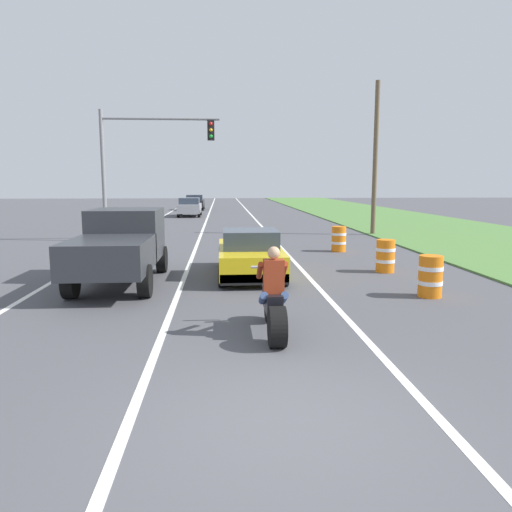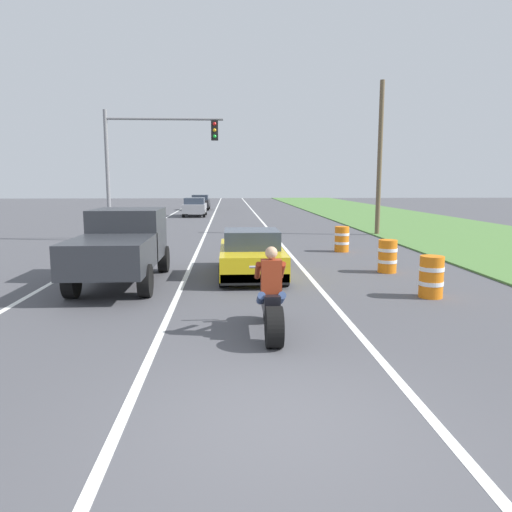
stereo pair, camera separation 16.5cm
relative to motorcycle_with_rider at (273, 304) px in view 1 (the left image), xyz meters
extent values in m
plane|color=#4C4C51|center=(-0.20, -3.25, -0.59)|extent=(160.00, 160.00, 0.00)
cube|color=white|center=(-5.60, 16.75, -0.59)|extent=(0.14, 120.00, 0.01)
cube|color=white|center=(1.60, 16.75, -0.59)|extent=(0.14, 120.00, 0.01)
cube|color=white|center=(-2.00, 16.75, -0.59)|extent=(0.14, 120.00, 0.01)
cube|color=#517F3D|center=(11.72, 16.75, -0.56)|extent=(10.00, 120.00, 0.06)
cylinder|color=black|center=(0.00, -0.60, -0.25)|extent=(0.28, 0.69, 0.69)
cylinder|color=black|center=(0.00, 0.95, -0.28)|extent=(0.12, 0.63, 0.63)
cube|color=black|center=(0.00, 0.23, 0.02)|extent=(0.28, 1.10, 0.36)
cylinder|color=#B2B2B7|center=(0.00, 0.87, 0.09)|extent=(0.08, 0.36, 0.73)
cylinder|color=#A5A5AA|center=(0.00, 0.85, 0.52)|extent=(0.70, 0.05, 0.05)
cube|color=#993319|center=(0.00, 0.00, 0.50)|extent=(0.36, 0.24, 0.60)
sphere|color=tan|center=(0.00, 0.00, 0.92)|extent=(0.22, 0.22, 0.22)
cylinder|color=#384C7A|center=(-0.18, 0.03, 0.10)|extent=(0.14, 0.47, 0.32)
cylinder|color=#993319|center=(-0.22, 0.30, 0.55)|extent=(0.10, 0.51, 0.40)
cylinder|color=#384C7A|center=(0.18, 0.03, 0.10)|extent=(0.14, 0.47, 0.32)
cylinder|color=#993319|center=(0.22, 0.30, 0.55)|extent=(0.10, 0.51, 0.40)
cube|color=yellow|center=(-0.08, 5.83, -0.07)|extent=(1.80, 4.30, 0.64)
cube|color=#333D4C|center=(-0.08, 5.63, 0.51)|extent=(1.56, 1.70, 0.52)
cube|color=black|center=(-0.08, 3.78, -0.31)|extent=(1.76, 0.20, 0.28)
cylinder|color=black|center=(-0.88, 7.43, -0.27)|extent=(0.24, 0.64, 0.64)
cylinder|color=black|center=(0.72, 7.43, -0.27)|extent=(0.24, 0.64, 0.64)
cylinder|color=black|center=(-0.88, 4.23, -0.27)|extent=(0.24, 0.64, 0.64)
cylinder|color=black|center=(0.72, 4.23, -0.27)|extent=(0.24, 0.64, 0.64)
cube|color=#2D3035|center=(-3.61, 5.72, 0.69)|extent=(1.90, 2.10, 1.40)
cube|color=#333D4C|center=(-3.61, 6.07, 1.07)|extent=(1.67, 0.29, 0.57)
cube|color=#2D3035|center=(-3.61, 3.47, 0.39)|extent=(1.90, 2.70, 0.80)
cylinder|color=black|center=(-4.48, 6.52, -0.19)|extent=(0.28, 0.80, 0.80)
cylinder|color=black|center=(-2.74, 6.52, -0.19)|extent=(0.28, 0.80, 0.80)
cylinder|color=black|center=(-4.48, 3.17, -0.19)|extent=(0.28, 0.80, 0.80)
cylinder|color=black|center=(-2.74, 3.17, -0.19)|extent=(0.28, 0.80, 0.80)
cylinder|color=gray|center=(-6.32, 14.85, 2.41)|extent=(0.18, 0.18, 6.00)
cylinder|color=gray|center=(-3.64, 14.85, 5.01)|extent=(5.37, 0.12, 0.12)
cube|color=black|center=(-1.35, 14.85, 4.51)|extent=(0.32, 0.24, 0.90)
sphere|color=red|center=(-1.35, 14.71, 4.79)|extent=(0.16, 0.16, 0.16)
sphere|color=orange|center=(-1.35, 14.71, 4.51)|extent=(0.16, 0.16, 0.16)
sphere|color=green|center=(-1.35, 14.71, 4.23)|extent=(0.16, 0.16, 0.16)
cylinder|color=brown|center=(7.03, 16.71, 3.31)|extent=(0.24, 0.24, 7.81)
cylinder|color=orange|center=(4.07, 2.76, -0.09)|extent=(0.56, 0.56, 1.00)
cylinder|color=white|center=(4.07, 2.76, 0.11)|extent=(0.58, 0.58, 0.10)
cylinder|color=white|center=(4.07, 2.76, -0.24)|extent=(0.58, 0.58, 0.10)
cylinder|color=orange|center=(4.09, 6.05, -0.09)|extent=(0.56, 0.56, 1.00)
cylinder|color=white|center=(4.09, 6.05, 0.11)|extent=(0.58, 0.58, 0.10)
cylinder|color=white|center=(4.09, 6.05, -0.24)|extent=(0.58, 0.58, 0.10)
cylinder|color=orange|center=(3.73, 10.59, -0.09)|extent=(0.56, 0.56, 1.00)
cylinder|color=white|center=(3.73, 10.59, 0.11)|extent=(0.58, 0.58, 0.10)
cylinder|color=white|center=(3.73, 10.59, -0.24)|extent=(0.58, 0.58, 0.10)
cube|color=#99999E|center=(-3.46, 31.46, 0.06)|extent=(1.76, 4.00, 0.70)
cube|color=#333D4C|center=(-3.46, 31.26, 0.66)|extent=(1.56, 2.00, 0.50)
cylinder|color=black|center=(-4.26, 32.86, -0.29)|extent=(0.20, 0.60, 0.60)
cylinder|color=black|center=(-2.66, 32.86, -0.29)|extent=(0.20, 0.60, 0.60)
cylinder|color=black|center=(-4.26, 30.06, -0.29)|extent=(0.20, 0.60, 0.60)
cylinder|color=black|center=(-2.66, 30.06, -0.29)|extent=(0.20, 0.60, 0.60)
cube|color=#262628|center=(-3.53, 40.85, 0.06)|extent=(1.76, 4.00, 0.70)
cube|color=#333D4C|center=(-3.53, 40.65, 0.66)|extent=(1.56, 2.00, 0.50)
cylinder|color=black|center=(-4.33, 42.25, -0.29)|extent=(0.20, 0.60, 0.60)
cylinder|color=black|center=(-2.73, 42.25, -0.29)|extent=(0.20, 0.60, 0.60)
cylinder|color=black|center=(-4.33, 39.45, -0.29)|extent=(0.20, 0.60, 0.60)
cylinder|color=black|center=(-2.73, 39.45, -0.29)|extent=(0.20, 0.60, 0.60)
camera|label=1|loc=(-0.91, -8.42, 2.14)|focal=34.33mm
camera|label=2|loc=(-0.74, -8.43, 2.14)|focal=34.33mm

